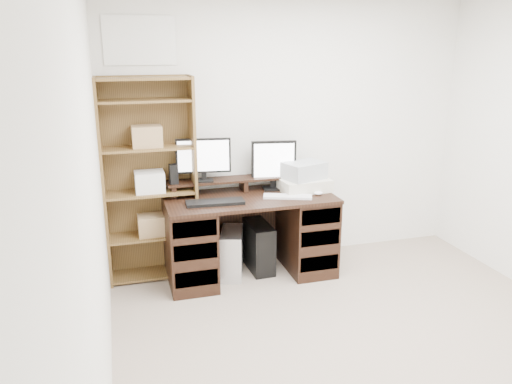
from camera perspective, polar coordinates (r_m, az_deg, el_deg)
name	(u,v)px	position (r m, az deg, el deg)	size (l,w,h in m)	color
room	(405,186)	(3.04, 16.68, 0.66)	(3.54, 4.04, 2.54)	gray
desk	(250,234)	(4.56, -0.74, -4.84)	(1.50, 0.70, 0.75)	black
riser_shelf	(243,180)	(4.61, -1.44, 1.34)	(1.40, 0.22, 0.12)	black
monitor_wide	(203,157)	(4.46, -6.03, 3.96)	(0.49, 0.14, 0.39)	black
monitor_small	(274,163)	(4.61, 2.04, 3.33)	(0.42, 0.18, 0.45)	black
speaker	(174,174)	(4.43, -9.39, 2.04)	(0.07, 0.07, 0.18)	black
keyboard_black	(215,202)	(4.24, -4.69, -1.19)	(0.49, 0.16, 0.03)	black
keyboard_white	(288,196)	(4.41, 3.63, -0.52)	(0.43, 0.13, 0.02)	silver
mouse	(318,193)	(4.51, 7.15, -0.13)	(0.08, 0.06, 0.03)	white
printer	(304,184)	(4.63, 5.48, 0.87)	(0.45, 0.33, 0.11)	beige
basket	(304,170)	(4.60, 5.52, 2.47)	(0.36, 0.26, 0.15)	#A3A9AE
tower_silver	(232,253)	(4.61, -2.77, -6.95)	(0.19, 0.43, 0.43)	silver
tower_black	(259,246)	(4.71, 0.29, -6.24)	(0.21, 0.46, 0.45)	black
bookshelf	(149,179)	(4.46, -12.09, 1.47)	(0.80, 0.30, 1.80)	brown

